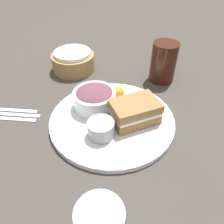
{
  "coord_description": "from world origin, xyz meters",
  "views": [
    {
      "loc": [
        -0.06,
        -0.43,
        0.41
      ],
      "look_at": [
        0.0,
        0.0,
        0.03
      ],
      "focal_mm": 35.0,
      "sensor_mm": 36.0,
      "label": 1
    }
  ],
  "objects_px": {
    "bread_basket": "(73,61)",
    "drink_glass": "(163,62)",
    "plate": "(112,120)",
    "knife": "(4,114)",
    "sandwich": "(135,112)",
    "salad_bowl": "(95,98)",
    "fork": "(1,118)",
    "spoon": "(7,110)",
    "dressing_cup": "(101,129)"
  },
  "relations": [
    {
      "from": "bread_basket",
      "to": "knife",
      "type": "distance_m",
      "value": 0.3
    },
    {
      "from": "dressing_cup",
      "to": "sandwich",
      "type": "bearing_deg",
      "value": 24.88
    },
    {
      "from": "bread_basket",
      "to": "fork",
      "type": "height_order",
      "value": "bread_basket"
    },
    {
      "from": "bread_basket",
      "to": "drink_glass",
      "type": "bearing_deg",
      "value": -19.55
    },
    {
      "from": "plate",
      "to": "knife",
      "type": "xyz_separation_m",
      "value": [
        -0.3,
        0.07,
        -0.0
      ]
    },
    {
      "from": "plate",
      "to": "fork",
      "type": "relative_size",
      "value": 1.67
    },
    {
      "from": "plate",
      "to": "sandwich",
      "type": "relative_size",
      "value": 2.45
    },
    {
      "from": "salad_bowl",
      "to": "dressing_cup",
      "type": "xyz_separation_m",
      "value": [
        0.01,
        -0.11,
        -0.01
      ]
    },
    {
      "from": "drink_glass",
      "to": "fork",
      "type": "distance_m",
      "value": 0.52
    },
    {
      "from": "sandwich",
      "to": "dressing_cup",
      "type": "xyz_separation_m",
      "value": [
        -0.09,
        -0.04,
        -0.01
      ]
    },
    {
      "from": "salad_bowl",
      "to": "fork",
      "type": "relative_size",
      "value": 0.59
    },
    {
      "from": "sandwich",
      "to": "fork",
      "type": "height_order",
      "value": "sandwich"
    },
    {
      "from": "plate",
      "to": "knife",
      "type": "height_order",
      "value": "plate"
    },
    {
      "from": "salad_bowl",
      "to": "spoon",
      "type": "xyz_separation_m",
      "value": [
        -0.25,
        0.03,
        -0.04
      ]
    },
    {
      "from": "dressing_cup",
      "to": "drink_glass",
      "type": "distance_m",
      "value": 0.34
    },
    {
      "from": "salad_bowl",
      "to": "drink_glass",
      "type": "bearing_deg",
      "value": 30.2
    },
    {
      "from": "plate",
      "to": "drink_glass",
      "type": "distance_m",
      "value": 0.28
    },
    {
      "from": "bread_basket",
      "to": "spoon",
      "type": "distance_m",
      "value": 0.29
    },
    {
      "from": "dressing_cup",
      "to": "knife",
      "type": "bearing_deg",
      "value": 154.14
    },
    {
      "from": "fork",
      "to": "spoon",
      "type": "relative_size",
      "value": 1.11
    },
    {
      "from": "salad_bowl",
      "to": "bread_basket",
      "type": "bearing_deg",
      "value": 103.88
    },
    {
      "from": "spoon",
      "to": "sandwich",
      "type": "bearing_deg",
      "value": 176.71
    },
    {
      "from": "salad_bowl",
      "to": "knife",
      "type": "xyz_separation_m",
      "value": [
        -0.26,
        0.02,
        -0.04
      ]
    },
    {
      "from": "plate",
      "to": "bread_basket",
      "type": "bearing_deg",
      "value": 108.86
    },
    {
      "from": "knife",
      "to": "plate",
      "type": "bearing_deg",
      "value": 180.0
    },
    {
      "from": "plate",
      "to": "spoon",
      "type": "xyz_separation_m",
      "value": [
        -0.3,
        0.09,
        -0.0
      ]
    },
    {
      "from": "dressing_cup",
      "to": "bread_basket",
      "type": "distance_m",
      "value": 0.36
    },
    {
      "from": "dressing_cup",
      "to": "knife",
      "type": "relative_size",
      "value": 0.31
    },
    {
      "from": "plate",
      "to": "sandwich",
      "type": "height_order",
      "value": "sandwich"
    },
    {
      "from": "salad_bowl",
      "to": "fork",
      "type": "bearing_deg",
      "value": -179.64
    },
    {
      "from": "drink_glass",
      "to": "knife",
      "type": "bearing_deg",
      "value": -166.14
    },
    {
      "from": "salad_bowl",
      "to": "fork",
      "type": "distance_m",
      "value": 0.27
    },
    {
      "from": "drink_glass",
      "to": "sandwich",
      "type": "bearing_deg",
      "value": -123.76
    },
    {
      "from": "plate",
      "to": "knife",
      "type": "distance_m",
      "value": 0.31
    },
    {
      "from": "knife",
      "to": "spoon",
      "type": "relative_size",
      "value": 1.17
    },
    {
      "from": "fork",
      "to": "knife",
      "type": "bearing_deg",
      "value": -90.0
    },
    {
      "from": "sandwich",
      "to": "knife",
      "type": "relative_size",
      "value": 0.65
    },
    {
      "from": "dressing_cup",
      "to": "bread_basket",
      "type": "relative_size",
      "value": 0.43
    },
    {
      "from": "plate",
      "to": "dressing_cup",
      "type": "height_order",
      "value": "dressing_cup"
    },
    {
      "from": "plate",
      "to": "sandwich",
      "type": "distance_m",
      "value": 0.07
    },
    {
      "from": "sandwich",
      "to": "salad_bowl",
      "type": "height_order",
      "value": "salad_bowl"
    },
    {
      "from": "sandwich",
      "to": "plate",
      "type": "bearing_deg",
      "value": 163.88
    },
    {
      "from": "sandwich",
      "to": "salad_bowl",
      "type": "bearing_deg",
      "value": 144.39
    },
    {
      "from": "bread_basket",
      "to": "plate",
      "type": "bearing_deg",
      "value": -71.14
    },
    {
      "from": "salad_bowl",
      "to": "bread_basket",
      "type": "distance_m",
      "value": 0.25
    },
    {
      "from": "fork",
      "to": "knife",
      "type": "xyz_separation_m",
      "value": [
        0.0,
        0.02,
        0.0
      ]
    },
    {
      "from": "plate",
      "to": "knife",
      "type": "bearing_deg",
      "value": 166.89
    },
    {
      "from": "sandwich",
      "to": "bread_basket",
      "type": "distance_m",
      "value": 0.35
    },
    {
      "from": "fork",
      "to": "spoon",
      "type": "distance_m",
      "value": 0.04
    },
    {
      "from": "spoon",
      "to": "drink_glass",
      "type": "bearing_deg",
      "value": -154.86
    }
  ]
}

